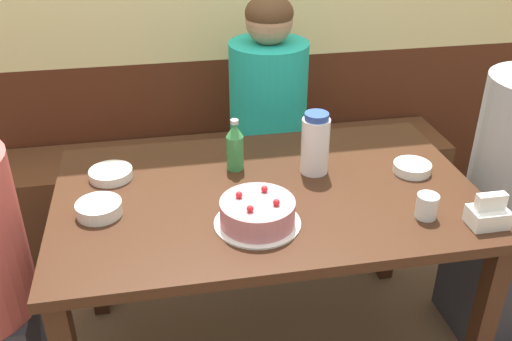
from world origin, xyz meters
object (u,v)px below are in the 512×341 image
Objects in this scene: bowl_side_dish at (99,209)px; glass_water_tall at (427,206)px; birthday_cake at (257,213)px; napkin_holder at (488,214)px; person_grey_tee at (268,140)px; water_pitcher at (315,144)px; bench_seat at (232,192)px; bowl_soup_white at (412,168)px; bowl_rice_small at (111,174)px; soju_bottle at (235,146)px.

bowl_side_dish is 0.98m from glass_water_tall.
birthday_cake is 0.67m from napkin_holder.
glass_water_tall is 0.98m from person_grey_tee.
water_pitcher is 0.63m from person_grey_tee.
bowl_soup_white is at bearing -57.32° from bench_seat.
bowl_rice_small is 0.22m from bowl_side_dish.
bowl_side_dish is at bearing -168.91° from water_pitcher.
person_grey_tee is at bearing 93.99° from water_pitcher.
bench_seat is 0.40m from person_grey_tee.
glass_water_tall is (0.50, -0.06, -0.00)m from birthday_cake.
soju_bottle is 2.45× the size of glass_water_tall.
birthday_cake is at bearing -93.68° from bench_seat.
birthday_cake reaches higher than bench_seat.
glass_water_tall is at bearing 17.92° from person_grey_tee.
water_pitcher is at bearing 3.99° from person_grey_tee.
bowl_rice_small reaches higher than bench_seat.
bowl_side_dish is (-0.45, -0.21, -0.07)m from soju_bottle.
person_grey_tee is (0.64, 0.50, -0.17)m from bowl_rice_small.
soju_bottle reaches higher than bowl_side_dish.
person_grey_tee is (-0.29, 0.91, -0.19)m from glass_water_tall.
glass_water_tall reaches higher than bench_seat.
water_pitcher is at bearing 135.33° from napkin_holder.
bowl_rice_small is at bearing 156.13° from glass_water_tall.
bench_seat is at bearing 122.68° from bowl_soup_white.
bench_seat is 19.04× the size of napkin_holder.
bowl_soup_white is 0.76m from person_grey_tee.
napkin_holder is 1.10m from person_grey_tee.
napkin_holder is 1.15m from bowl_side_dish.
napkin_holder is at bearing -13.39° from bowl_side_dish.
person_grey_tee is at bearing 107.92° from glass_water_tall.
birthday_cake is 2.34× the size of napkin_holder.
glass_water_tall is (0.52, -0.40, -0.05)m from soju_bottle.
glass_water_tall is (0.94, -0.41, 0.02)m from bowl_rice_small.
napkin_holder reaches higher than glass_water_tall.
bench_seat is at bearing 104.13° from water_pitcher.
person_grey_tee is (0.21, 0.85, -0.19)m from birthday_cake.
birthday_cake is 0.21× the size of person_grey_tee.
bowl_side_dish is 1.83× the size of glass_water_tall.
soju_bottle is 0.60m from person_grey_tee.
glass_water_tall is at bearing -52.62° from water_pitcher.
glass_water_tall is at bearing -67.63° from bench_seat.
bowl_soup_white is (0.51, -0.80, 0.52)m from bench_seat.
birthday_cake is at bearing -16.74° from bowl_side_dish.
bowl_side_dish is 0.11× the size of person_grey_tee.
person_grey_tee reaches higher than napkin_holder.
birthday_cake is 1.78× the size of bowl_rice_small.
soju_bottle reaches higher than birthday_cake.
water_pitcher is 2.88× the size of glass_water_tall.
bench_seat is at bearing -137.22° from person_grey_tee.
person_grey_tee is at bearing 76.24° from birthday_cake.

